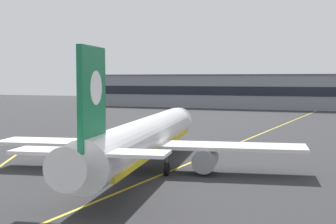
# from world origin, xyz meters

# --- Properties ---
(ground_plane) EXTENTS (400.00, 400.00, 0.00)m
(ground_plane) POSITION_xyz_m (0.00, 0.00, 0.00)
(ground_plane) COLOR #2D2D30
(taxiway_centreline) EXTENTS (8.61, 179.82, 0.01)m
(taxiway_centreline) POSITION_xyz_m (0.00, 30.00, 0.00)
(taxiway_centreline) COLOR yellow
(taxiway_centreline) RESTS_ON ground
(airliner_foreground) EXTENTS (32.32, 41.24, 11.65)m
(airliner_foreground) POSITION_xyz_m (-3.01, 14.44, 3.37)
(airliner_foreground) COLOR white
(airliner_foreground) RESTS_ON ground
(safety_cone_by_nose_gear) EXTENTS (0.44, 0.44, 0.55)m
(safety_cone_by_nose_gear) POSITION_xyz_m (-1.95, 29.62, 0.26)
(safety_cone_by_nose_gear) COLOR orange
(safety_cone_by_nose_gear) RESTS_ON ground
(terminal_building) EXTENTS (158.30, 12.40, 10.79)m
(terminal_building) POSITION_xyz_m (6.72, 124.48, 5.40)
(terminal_building) COLOR gray
(terminal_building) RESTS_ON ground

